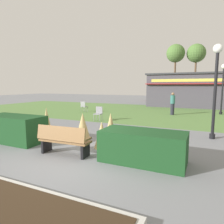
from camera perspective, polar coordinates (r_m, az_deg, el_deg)
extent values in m
plane|color=slate|center=(6.35, -10.09, -12.66)|extent=(80.00, 80.00, 0.00)
cube|color=#5B8442|center=(16.90, 12.83, -0.13)|extent=(36.00, 12.00, 0.01)
cube|color=olive|center=(6.57, -13.23, -7.93)|extent=(1.72, 0.57, 0.06)
cube|color=olive|center=(6.33, -14.45, -5.95)|extent=(1.70, 0.21, 0.44)
cube|color=black|center=(7.06, -18.09, -8.92)|extent=(0.10, 0.44, 0.45)
cube|color=black|center=(6.26, -7.58, -10.73)|extent=(0.10, 0.44, 0.45)
cube|color=olive|center=(7.03, -18.71, -6.12)|extent=(0.08, 0.44, 0.06)
cube|color=olive|center=(6.12, -6.98, -7.76)|extent=(0.08, 0.44, 0.06)
cube|color=#19421E|center=(8.75, -26.05, -4.25)|extent=(2.49, 1.10, 1.02)
cube|color=#19421E|center=(5.86, 8.74, -9.69)|extent=(2.39, 1.10, 0.90)
cone|color=tan|center=(8.38, -18.02, -3.24)|extent=(0.51, 0.51, 1.34)
cone|color=tan|center=(7.21, -0.39, -5.04)|extent=(0.56, 0.56, 1.22)
cone|color=tan|center=(7.05, -2.94, -6.48)|extent=(0.53, 0.53, 0.95)
cone|color=tan|center=(8.36, -8.32, -3.91)|extent=(0.61, 0.61, 1.07)
cylinder|color=black|center=(9.34, 26.58, -6.17)|extent=(0.22, 0.22, 0.20)
cylinder|color=black|center=(9.12, 27.17, 3.86)|extent=(0.12, 0.12, 3.46)
sphere|color=white|center=(9.22, 27.89, 15.67)|extent=(0.36, 0.36, 0.36)
cylinder|color=black|center=(17.53, 28.51, -0.27)|extent=(0.22, 0.22, 0.20)
cylinder|color=black|center=(17.41, 28.84, 5.06)|extent=(0.12, 0.12, 3.46)
sphere|color=white|center=(17.46, 29.23, 11.27)|extent=(0.36, 0.36, 0.36)
cylinder|color=#2D4233|center=(9.01, -22.14, -4.16)|extent=(0.52, 0.52, 0.89)
cube|color=#47424C|center=(22.53, 24.05, 5.45)|extent=(10.49, 3.71, 3.30)
cube|color=#333338|center=(22.56, 24.29, 9.85)|extent=(10.79, 4.01, 0.16)
cube|color=maroon|center=(20.49, 24.07, 7.36)|extent=(10.59, 0.36, 0.08)
cube|color=#D8CC4C|center=(20.66, 24.12, 8.26)|extent=(9.44, 0.04, 0.28)
cube|color=gray|center=(16.94, -7.87, 1.52)|extent=(0.45, 0.45, 0.04)
cube|color=gray|center=(16.75, -8.27, 2.21)|extent=(0.44, 0.05, 0.44)
cylinder|color=gray|center=(17.01, -6.96, 0.80)|extent=(0.03, 0.03, 0.45)
cylinder|color=gray|center=(17.23, -8.02, 0.86)|extent=(0.03, 0.03, 0.45)
cylinder|color=gray|center=(16.70, -7.68, 0.66)|extent=(0.03, 0.03, 0.45)
cylinder|color=gray|center=(16.92, -8.75, 0.73)|extent=(0.03, 0.03, 0.45)
cube|color=gray|center=(12.45, -4.03, -0.54)|extent=(0.47, 0.47, 0.04)
cube|color=gray|center=(12.60, -3.65, 0.57)|extent=(0.44, 0.07, 0.44)
cylinder|color=gray|center=(12.40, -5.19, -1.63)|extent=(0.03, 0.03, 0.45)
cylinder|color=gray|center=(12.23, -3.60, -1.74)|extent=(0.03, 0.03, 0.45)
cylinder|color=gray|center=(12.73, -4.43, -1.39)|extent=(0.03, 0.03, 0.45)
cylinder|color=gray|center=(12.57, -2.87, -1.48)|extent=(0.03, 0.03, 0.45)
cylinder|color=#23232D|center=(15.80, 16.78, 0.76)|extent=(0.28, 0.28, 0.85)
cylinder|color=#336B66|center=(15.74, 16.88, 3.42)|extent=(0.34, 0.34, 0.62)
sphere|color=#8C6647|center=(15.72, 16.93, 4.95)|extent=(0.22, 0.22, 0.22)
cube|color=maroon|center=(29.91, 14.09, 4.09)|extent=(4.34, 2.16, 0.60)
cube|color=black|center=(29.91, 13.83, 4.92)|extent=(2.44, 1.78, 0.44)
cylinder|color=black|center=(30.74, 16.67, 3.65)|extent=(0.66, 0.27, 0.64)
cylinder|color=black|center=(28.91, 16.46, 3.44)|extent=(0.66, 0.27, 0.64)
cylinder|color=black|center=(30.99, 11.85, 3.83)|extent=(0.66, 0.27, 0.64)
cylinder|color=black|center=(29.17, 11.34, 3.63)|extent=(0.66, 0.27, 0.64)
cube|color=#2D6638|center=(29.39, 24.43, 3.59)|extent=(4.29, 2.01, 0.60)
cube|color=black|center=(29.38, 24.18, 4.44)|extent=(2.39, 1.70, 0.44)
cylinder|color=black|center=(30.28, 26.97, 3.11)|extent=(0.65, 0.25, 0.64)
cylinder|color=black|center=(28.44, 26.91, 2.88)|extent=(0.65, 0.25, 0.64)
cylinder|color=black|center=(30.42, 22.06, 3.38)|extent=(0.65, 0.25, 0.64)
cylinder|color=black|center=(28.60, 21.68, 3.18)|extent=(0.65, 0.25, 0.64)
cylinder|color=brown|center=(33.66, 17.35, 8.60)|extent=(0.28, 0.28, 6.12)
sphere|color=#4C7233|center=(34.03, 17.63, 15.61)|extent=(2.80, 2.80, 2.80)
cylinder|color=brown|center=(34.00, 22.48, 8.28)|extent=(0.28, 0.28, 6.03)
sphere|color=#4C7233|center=(34.35, 22.83, 15.16)|extent=(2.80, 2.80, 2.80)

